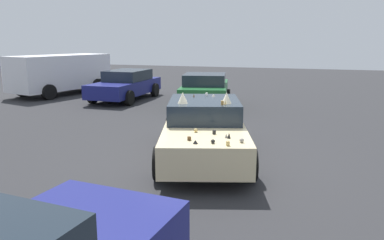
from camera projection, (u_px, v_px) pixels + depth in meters
The scene contains 5 objects.
ground_plane at pixel (204, 158), 8.92m from camera, with size 60.00×60.00×0.00m, color #2D2D30.
art_car_decorated at pixel (204, 129), 8.82m from camera, with size 4.85×2.99×1.61m.
parked_van_far_left at pixel (61, 72), 19.14m from camera, with size 5.43×3.16×1.99m.
parked_sedan_row_back_far at pixel (126, 85), 17.51m from camera, with size 4.44×2.00×1.36m.
parked_sedan_behind_right at pixel (205, 91), 15.40m from camera, with size 4.28×2.60×1.41m.
Camera 1 is at (-8.21, -2.35, 2.73)m, focal length 35.36 mm.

